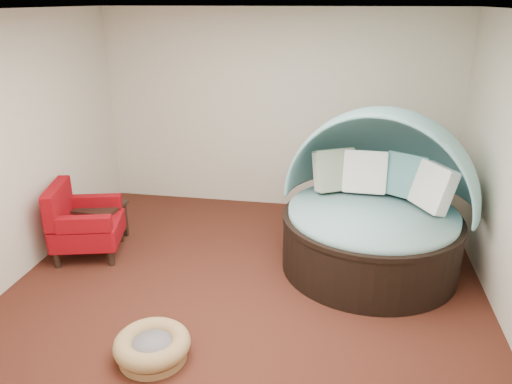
% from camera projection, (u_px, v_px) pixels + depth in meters
% --- Properties ---
extents(floor, '(5.00, 5.00, 0.00)m').
position_uv_depth(floor, '(244.00, 292.00, 5.25)').
color(floor, '#4B2215').
rests_on(floor, ground).
extents(wall_back, '(5.00, 0.00, 5.00)m').
position_uv_depth(wall_back, '(278.00, 112.00, 7.04)').
color(wall_back, beige).
rests_on(wall_back, floor).
extents(wall_front, '(5.00, 0.00, 5.00)m').
position_uv_depth(wall_front, '(143.00, 323.00, 2.45)').
color(wall_front, beige).
rests_on(wall_front, floor).
extents(wall_left, '(0.00, 5.00, 5.00)m').
position_uv_depth(wall_left, '(6.00, 153.00, 5.15)').
color(wall_left, beige).
rests_on(wall_left, floor).
extents(ceiling, '(5.00, 5.00, 0.00)m').
position_uv_depth(ceiling, '(242.00, 10.00, 4.24)').
color(ceiling, white).
rests_on(ceiling, wall_back).
extents(canopy_daybed, '(2.51, 2.47, 1.82)m').
position_uv_depth(canopy_daybed, '(376.00, 196.00, 5.54)').
color(canopy_daybed, black).
rests_on(canopy_daybed, floor).
extents(pet_basket, '(0.83, 0.83, 0.23)m').
position_uv_depth(pet_basket, '(152.00, 347.00, 4.25)').
color(pet_basket, olive).
rests_on(pet_basket, floor).
extents(red_armchair, '(0.93, 0.93, 0.89)m').
position_uv_depth(red_armchair, '(82.00, 223.00, 5.90)').
color(red_armchair, black).
rests_on(red_armchair, floor).
extents(side_table, '(0.55, 0.55, 0.49)m').
position_uv_depth(side_table, '(102.00, 218.00, 6.26)').
color(side_table, black).
rests_on(side_table, floor).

